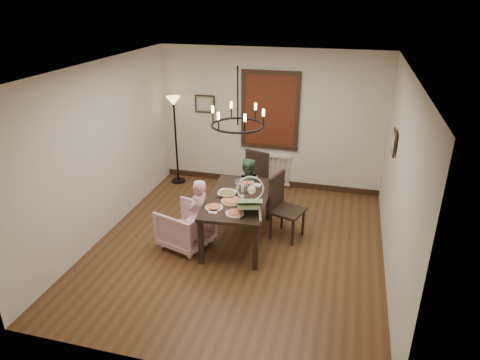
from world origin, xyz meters
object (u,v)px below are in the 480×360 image
at_px(dining_table, 238,202).
at_px(chair_far, 251,182).
at_px(armchair, 185,226).
at_px(baby_bouncer, 249,200).
at_px(chair_right, 288,207).
at_px(drinking_glass, 247,189).
at_px(elderly_woman, 199,221).
at_px(seated_man, 247,194).
at_px(floor_lamp, 176,142).

distance_m(dining_table, chair_far, 1.16).
bearing_deg(armchair, chair_far, 172.20).
bearing_deg(baby_bouncer, chair_right, 41.54).
relative_size(armchair, drinking_glass, 5.26).
bearing_deg(baby_bouncer, drinking_glass, 91.39).
distance_m(chair_far, elderly_woman, 1.62).
distance_m(elderly_woman, drinking_glass, 0.94).
height_order(chair_right, baby_bouncer, baby_bouncer).
height_order(dining_table, elderly_woman, elderly_woman).
bearing_deg(chair_right, dining_table, 128.68).
xyz_separation_m(chair_far, armchair, (-0.72, -1.51, -0.21)).
relative_size(chair_far, seated_man, 1.14).
xyz_separation_m(elderly_woman, seated_man, (0.49, 1.15, -0.01)).
distance_m(chair_right, drinking_glass, 0.73).
xyz_separation_m(seated_man, drinking_glass, (0.14, -0.55, 0.37)).
height_order(chair_far, seated_man, chair_far).
xyz_separation_m(chair_right, floor_lamp, (-2.61, 1.66, 0.35)).
distance_m(baby_bouncer, floor_lamp, 3.19).
bearing_deg(baby_bouncer, elderly_woman, 163.51).
bearing_deg(floor_lamp, armchair, -64.89).
xyz_separation_m(seated_man, floor_lamp, (-1.81, 1.20, 0.43)).
distance_m(chair_right, seated_man, 0.92).
bearing_deg(chair_right, drinking_glass, 115.97).
distance_m(elderly_woman, baby_bouncer, 0.94).
relative_size(dining_table, floor_lamp, 0.95).
relative_size(elderly_woman, floor_lamp, 0.54).
xyz_separation_m(elderly_woman, floor_lamp, (-1.33, 2.35, 0.41)).
xyz_separation_m(elderly_woman, baby_bouncer, (0.81, -0.02, 0.48)).
bearing_deg(drinking_glass, baby_bouncer, -73.69).
relative_size(dining_table, chair_right, 1.57).
height_order(drinking_glass, floor_lamp, floor_lamp).
distance_m(chair_far, baby_bouncer, 1.66).
bearing_deg(elderly_woman, dining_table, 144.83).
bearing_deg(elderly_woman, floor_lamp, -133.64).
height_order(chair_far, drinking_glass, chair_far).
distance_m(armchair, floor_lamp, 2.61).
bearing_deg(armchair, drinking_glass, 140.21).
bearing_deg(chair_right, baby_bouncer, 164.39).
distance_m(dining_table, armchair, 0.92).
height_order(chair_right, floor_lamp, floor_lamp).
distance_m(chair_far, drinking_glass, 1.01).
distance_m(chair_far, floor_lamp, 2.00).
bearing_deg(dining_table, seated_man, 88.55).
xyz_separation_m(chair_far, drinking_glass, (0.15, -0.95, 0.30)).
height_order(dining_table, chair_far, chair_far).
bearing_deg(armchair, dining_table, 132.85).
bearing_deg(chair_right, armchair, 130.97).
xyz_separation_m(dining_table, baby_bouncer, (0.29, -0.43, 0.27)).
relative_size(seated_man, baby_bouncer, 1.64).
bearing_deg(seated_man, dining_table, 88.26).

